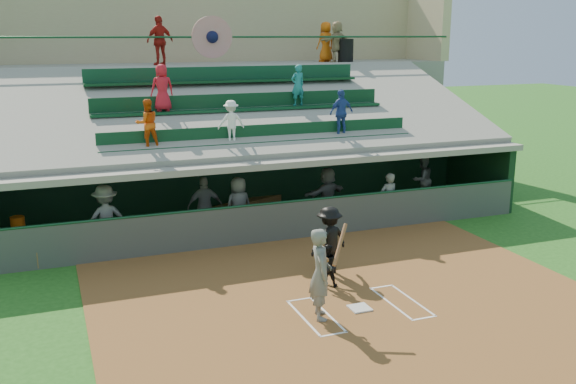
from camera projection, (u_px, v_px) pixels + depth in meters
name	position (u px, v px, depth m)	size (l,w,h in m)	color
ground	(360.00, 309.00, 13.65)	(100.00, 100.00, 0.00)	#205818
dirt_slab	(349.00, 300.00, 14.10)	(11.00, 9.00, 0.02)	brown
home_plate	(360.00, 308.00, 13.64)	(0.43, 0.43, 0.03)	silver
batters_box_chalk	(360.00, 308.00, 13.64)	(2.65, 1.85, 0.01)	white
dugout_floor	(259.00, 224.00, 19.77)	(16.00, 3.50, 0.04)	gray
concourse_slab	(205.00, 123.00, 25.34)	(20.00, 3.00, 4.60)	gray
grandstand	(225.00, 134.00, 22.64)	(20.40, 10.40, 7.80)	#4A4F4A
batter_at_plate	(321.00, 273.00, 13.01)	(0.93, 0.81, 1.95)	#5A5D58
catcher	(327.00, 265.00, 14.74)	(0.49, 0.38, 1.01)	black
home_umpire	(329.00, 240.00, 15.53)	(1.07, 0.62, 1.66)	black
dugout_bench	(241.00, 208.00, 20.68)	(13.66, 0.41, 0.41)	olive
white_table	(19.00, 241.00, 16.98)	(0.74, 0.55, 0.65)	white
water_cooler	(18.00, 223.00, 16.82)	(0.37, 0.37, 0.37)	#CF510C
dugout_player_a	(106.00, 219.00, 16.97)	(1.18, 0.68, 1.82)	#5D605B
dugout_player_b	(205.00, 206.00, 18.41)	(1.01, 0.42, 1.72)	#61635E
dugout_player_c	(239.00, 206.00, 18.51)	(0.82, 0.54, 1.69)	#585A55
dugout_player_d	(327.00, 194.00, 19.80)	(1.57, 0.50, 1.69)	#5A5D57
dugout_player_e	(388.00, 199.00, 19.43)	(0.59, 0.38, 1.61)	#595C57
dugout_player_f	(422.00, 179.00, 21.94)	(0.80, 0.62, 1.64)	#5E615C
trash_bin	(346.00, 51.00, 25.73)	(0.61, 0.61, 0.92)	black
concourse_staff_a	(160.00, 41.00, 22.75)	(1.02, 0.43, 1.74)	#AB1A13
concourse_staff_b	(326.00, 42.00, 26.03)	(0.78, 0.51, 1.59)	#D95C0C
concourse_staff_c	(337.00, 42.00, 25.66)	(1.50, 0.48, 1.61)	tan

